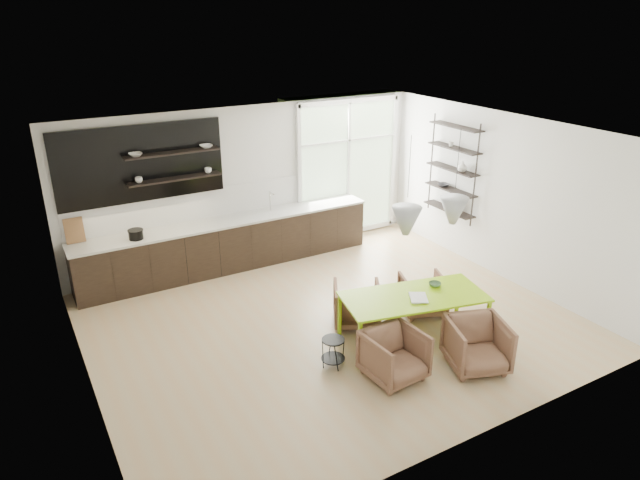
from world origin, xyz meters
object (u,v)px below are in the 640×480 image
Objects in this scene: dining_table at (414,299)px; wire_stool at (333,349)px; armchair_back_left at (357,304)px; armchair_front_left at (394,355)px; armchair_back_right at (423,294)px; armchair_front_right at (477,345)px.

wire_stool is (-1.31, 0.04, -0.42)m from dining_table.
armchair_front_left reaches higher than armchair_back_left.
dining_table is 1.00m from armchair_back_right.
armchair_back_right is 1.87m from armchair_front_left.
armchair_front_left is at bearing -48.09° from wire_stool.
armchair_front_left is (-0.35, -1.41, 0.01)m from armchair_back_left.
armchair_back_left is 1.20m from wire_stool.
armchair_front_left is 1.76× the size of wire_stool.
armchair_back_left is 1.45m from armchair_front_left.
armchair_front_right is (0.75, -1.78, 0.02)m from armchair_back_left.
armchair_front_right is at bearing -22.08° from armchair_front_left.
armchair_front_right is (1.09, -0.37, 0.01)m from armchair_front_left.
armchair_back_right is at bearing 54.12° from dining_table.
dining_table is 5.26× the size of wire_stool.
armchair_front_right reaches higher than armchair_back_left.
armchair_front_left is at bearing -178.48° from armchair_front_right.
armchair_front_left is 0.83m from wire_stool.
armchair_front_right reaches higher than armchair_back_right.
wire_stool is (-2.00, -0.57, -0.04)m from armchair_back_right.
armchair_front_right is at bearing -57.68° from dining_table.
armchair_back_left reaches higher than wire_stool.
armchair_back_right is 0.93× the size of armchair_front_left.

